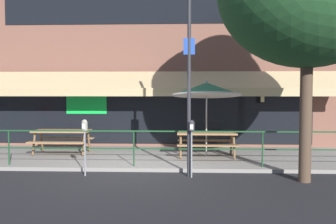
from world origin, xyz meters
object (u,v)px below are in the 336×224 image
street_sign_pole (189,84)px  patio_umbrella_centre (207,90)px  parking_meter_far (192,131)px  picnic_table_left (62,135)px  parking_meter_near (85,130)px  picnic_table_centre (207,137)px

street_sign_pole → patio_umbrella_centre: bearing=76.6°
parking_meter_far → street_sign_pole: size_ratio=0.32×
picnic_table_left → parking_meter_near: 3.15m
picnic_table_centre → parking_meter_near: 3.96m
picnic_table_centre → parking_meter_far: parking_meter_far is taller
parking_meter_far → picnic_table_left: bearing=146.0°
parking_meter_far → street_sign_pole: street_sign_pole is taller
parking_meter_near → parking_meter_far: (2.67, -0.06, 0.00)m
picnic_table_left → parking_meter_far: bearing=-34.0°
parking_meter_far → patio_umbrella_centre: bearing=78.6°
parking_meter_near → parking_meter_far: same height
picnic_table_left → picnic_table_centre: size_ratio=1.00×
patio_umbrella_centre → street_sign_pole: size_ratio=0.54×
picnic_table_left → picnic_table_centre: 4.69m
patio_umbrella_centre → parking_meter_far: patio_umbrella_centre is taller
picnic_table_centre → patio_umbrella_centre: 1.48m
patio_umbrella_centre → street_sign_pole: (-0.58, -2.42, 0.12)m
picnic_table_left → street_sign_pole: (4.09, -2.68, 1.59)m
picnic_table_centre → parking_meter_near: (-3.18, -2.32, 0.44)m
picnic_table_centre → street_sign_pole: (-0.58, -2.27, 1.59)m
picnic_table_left → parking_meter_far: (4.15, -2.80, 0.44)m
patio_umbrella_centre → parking_meter_far: bearing=-101.4°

